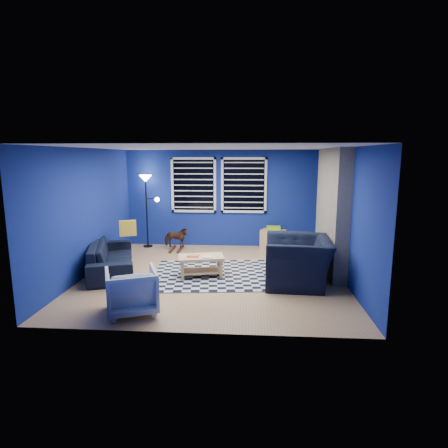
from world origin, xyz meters
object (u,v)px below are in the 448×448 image
armchair_big (298,261)px  rocking_horse (176,238)px  armchair_bent (132,291)px  coffee_table (201,262)px  tv (322,196)px  cabinet (273,239)px  sofa (111,257)px  floor_lamp (147,188)px

armchair_big → rocking_horse: armchair_big is taller
armchair_bent → coffee_table: bearing=-136.9°
armchair_bent → tv: bearing=-154.0°
rocking_horse → tv: bearing=-87.5°
cabinet → armchair_big: bearing=-59.0°
sofa → coffee_table: sofa is taller
tv → coffee_table: tv is taller
cabinet → coffee_table: bearing=-98.5°
tv → coffee_table: bearing=-141.6°
sofa → cabinet: sofa is taller
tv → armchair_bent: tv is taller
floor_lamp → sofa: bearing=-94.7°
tv → rocking_horse: tv is taller
tv → floor_lamp: (-4.37, 0.22, 0.13)m
armchair_big → armchair_bent: 3.06m
armchair_big → coffee_table: size_ratio=1.39×
armchair_big → armchair_bent: size_ratio=1.76×
armchair_big → sofa: bearing=-93.5°
tv → sofa: 5.06m
floor_lamp → coffee_table: bearing=-54.2°
armchair_big → cabinet: bearing=-170.4°
sofa → armchair_bent: armchair_bent is taller
coffee_table → cabinet: bearing=56.9°
cabinet → rocking_horse: bearing=-147.0°
armchair_bent → sofa: bearing=-83.9°
sofa → armchair_big: (3.71, -0.44, 0.12)m
sofa → rocking_horse: sofa is taller
cabinet → tv: bearing=12.1°
coffee_table → cabinet: (1.55, 2.37, -0.05)m
sofa → rocking_horse: 2.07m
armchair_big → floor_lamp: bearing=-123.1°
armchair_bent → coffee_table: armchair_bent is taller
armchair_big → coffee_table: 1.86m
rocking_horse → floor_lamp: size_ratio=0.33×
armchair_big → rocking_horse: (-2.74, 2.27, -0.10)m
rocking_horse → coffee_table: (0.90, -2.01, -0.03)m
armchair_bent → cabinet: armchair_bent is taller
tv → armchair_big: tv is taller
armchair_bent → cabinet: (2.37, 4.14, -0.09)m
sofa → armchair_bent: 2.22m
sofa → cabinet: bearing=-76.1°
coffee_table → cabinet: 2.83m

